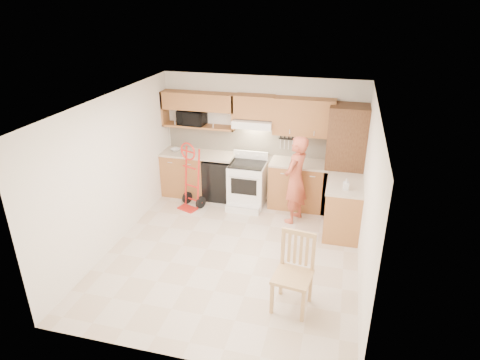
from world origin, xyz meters
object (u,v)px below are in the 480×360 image
at_px(microwave, 192,117).
at_px(dining_chair, 293,274).
at_px(person, 295,180).
at_px(hand_truck, 189,179).
at_px(range, 247,181).

xyz_separation_m(microwave, dining_chair, (2.52, -3.14, -1.10)).
distance_m(microwave, dining_chair, 4.17).
xyz_separation_m(person, hand_truck, (-2.05, 0.00, -0.21)).
distance_m(range, person, 1.11).
distance_m(range, hand_truck, 1.12).
distance_m(person, dining_chair, 2.44).
relative_size(person, dining_chair, 1.53).
relative_size(range, hand_truck, 0.84).
relative_size(range, dining_chair, 0.96).
height_order(range, person, person).
height_order(person, dining_chair, person).
bearing_deg(range, microwave, 163.75).
xyz_separation_m(hand_truck, dining_chair, (2.34, -2.40, -0.08)).
bearing_deg(microwave, person, -14.43).
height_order(person, hand_truck, person).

